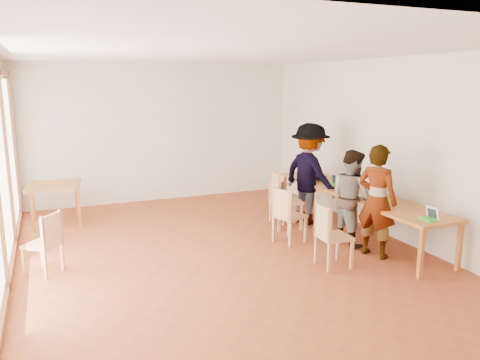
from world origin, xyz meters
The scene contains 24 objects.
ground centered at (0.00, 0.00, 0.00)m, with size 8.00×8.00×0.00m, color brown.
wall_back centered at (0.00, 4.00, 1.50)m, with size 6.00×0.10×3.00m, color beige.
wall_front centered at (0.00, -4.00, 1.50)m, with size 6.00×0.10×3.00m, color beige.
wall_right centered at (3.00, 0.00, 1.50)m, with size 0.10×8.00×3.00m, color beige.
ceiling centered at (0.00, 0.00, 3.02)m, with size 6.00×8.00×0.04m, color white.
communal_table centered at (2.50, 0.28, 0.70)m, with size 0.80×4.00×0.75m.
side_table centered at (-2.28, 2.92, 0.67)m, with size 0.90×0.90×0.75m.
chair_near centered at (1.25, -0.83, 0.56)m, with size 0.44×0.44×0.49m.
chair_mid centered at (1.17, 0.30, 0.57)m, with size 0.55×0.55×0.49m.
chair_far centered at (1.49, 1.08, 0.63)m, with size 0.57×0.57×0.55m.
chair_empty centered at (1.61, 1.36, 0.51)m, with size 0.50×0.50×0.44m.
chair_spare centered at (-2.43, 0.41, 0.53)m, with size 0.57×0.57×0.46m.
person_near centered at (2.15, -0.72, 0.86)m, with size 0.62×0.41×1.71m, color gray.
person_mid centered at (2.15, -0.10, 0.78)m, with size 0.75×0.59×1.55m, color gray.
person_far centered at (2.10, 1.15, 0.94)m, with size 1.21×0.69×1.87m, color gray.
laptop_near centered at (2.43, -1.50, 0.80)m, with size 0.19×0.22×0.18m.
laptop_mid centered at (2.63, -0.44, 0.80)m, with size 0.26×0.27×0.19m.
laptop_far centered at (2.53, 0.97, 0.80)m, with size 0.25×0.26×0.18m.
yellow_mug centered at (2.30, 1.41, 0.80)m, with size 0.13×0.13×0.10m, color gold.
green_bottle centered at (2.49, 0.31, 0.89)m, with size 0.07×0.07×0.28m, color #177D16.
clear_glass centered at (2.73, 0.68, 0.80)m, with size 0.07×0.07×0.09m, color silver.
condiment_cup centered at (2.27, -0.18, 0.78)m, with size 0.08×0.08×0.06m, color white.
pink_phone centered at (2.78, 0.91, 0.76)m, with size 0.05×0.10×0.01m, color #D3355A.
black_pouch centered at (2.46, 1.38, 0.80)m, with size 0.16×0.26×0.09m, color black.
Camera 1 is at (-2.31, -6.18, 2.59)m, focal length 35.00 mm.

